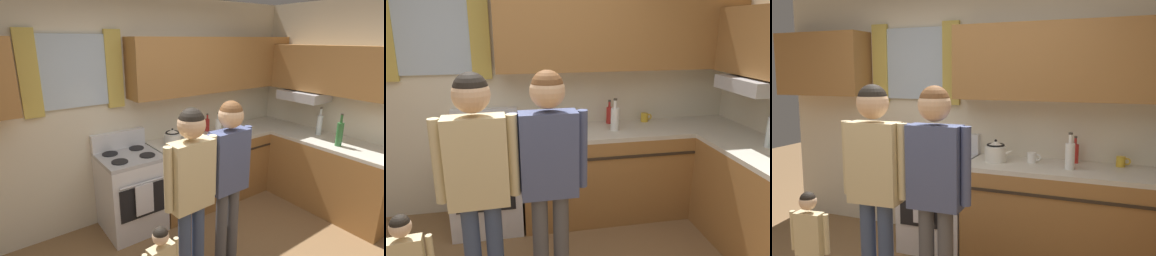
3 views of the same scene
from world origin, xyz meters
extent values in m
cube|color=beige|center=(0.00, 1.90, 1.30)|extent=(4.60, 0.10, 2.60)
cube|color=silver|center=(-0.68, 1.83, 1.80)|extent=(0.65, 0.03, 0.73)
cube|color=gold|center=(-1.10, 1.82, 1.80)|extent=(0.18, 0.04, 0.83)
cube|color=gold|center=(-0.27, 1.82, 1.80)|extent=(0.18, 0.04, 0.83)
cube|color=#9E6B38|center=(-1.76, 1.69, 1.80)|extent=(1.07, 0.32, 0.68)
cube|color=#9E6B38|center=(1.08, 1.69, 1.80)|extent=(2.44, 0.32, 0.68)
cube|color=#9E6B38|center=(1.18, 1.54, 0.43)|extent=(2.24, 0.62, 0.86)
cube|color=beige|center=(1.18, 1.54, 0.88)|extent=(2.24, 0.62, 0.04)
cube|color=#2D2319|center=(1.18, 1.23, 0.72)|extent=(2.12, 0.01, 0.02)
cube|color=silver|center=(-0.28, 1.54, 0.43)|extent=(0.63, 0.62, 0.86)
cube|color=black|center=(-0.28, 1.23, 0.48)|extent=(0.51, 0.01, 0.36)
cylinder|color=#ADADB2|center=(-0.28, 1.20, 0.70)|extent=(0.51, 0.02, 0.02)
cube|color=#ADADB2|center=(-0.28, 1.54, 0.88)|extent=(0.63, 0.62, 0.04)
cube|color=silver|center=(-0.28, 1.81, 1.00)|extent=(0.63, 0.08, 0.20)
cylinder|color=black|center=(-0.44, 1.40, 0.91)|extent=(0.17, 0.17, 0.01)
cylinder|color=black|center=(-0.12, 1.40, 0.91)|extent=(0.17, 0.17, 0.01)
cylinder|color=black|center=(-0.44, 1.68, 0.91)|extent=(0.17, 0.17, 0.01)
cylinder|color=black|center=(-0.12, 1.68, 0.91)|extent=(0.17, 0.17, 0.01)
cube|color=silver|center=(-0.28, 1.19, 0.52)|extent=(0.20, 0.02, 0.34)
cylinder|color=white|center=(0.96, 1.49, 1.01)|extent=(0.08, 0.08, 0.22)
cylinder|color=white|center=(0.96, 1.49, 1.16)|extent=(0.03, 0.03, 0.08)
cylinder|color=#3F382D|center=(0.96, 1.49, 1.21)|extent=(0.03, 0.03, 0.02)
cylinder|color=red|center=(0.98, 1.75, 0.99)|extent=(0.06, 0.06, 0.17)
cylinder|color=red|center=(0.98, 1.75, 1.10)|extent=(0.02, 0.02, 0.06)
cylinder|color=#3F382D|center=(0.98, 1.75, 1.14)|extent=(0.03, 0.03, 0.02)
cylinder|color=white|center=(0.61, 1.61, 0.95)|extent=(0.08, 0.08, 0.09)
torus|color=white|center=(0.66, 1.61, 0.95)|extent=(0.07, 0.01, 0.07)
cylinder|color=gold|center=(1.36, 1.75, 0.95)|extent=(0.08, 0.08, 0.09)
torus|color=gold|center=(1.41, 1.75, 0.95)|extent=(0.06, 0.01, 0.06)
cylinder|color=silver|center=(0.29, 1.54, 0.97)|extent=(0.20, 0.20, 0.14)
cone|color=silver|center=(0.29, 1.54, 1.06)|extent=(0.18, 0.18, 0.05)
sphere|color=black|center=(0.29, 1.54, 1.09)|extent=(0.02, 0.02, 0.02)
cone|color=silver|center=(0.42, 1.54, 1.00)|extent=(0.09, 0.04, 0.07)
torus|color=black|center=(0.29, 1.54, 1.05)|extent=(0.17, 0.17, 0.02)
cylinder|color=#38476B|center=(-0.31, 0.40, 0.40)|extent=(0.11, 0.11, 0.80)
cube|color=#D1BC8C|center=(-0.24, 0.40, 1.09)|extent=(0.38, 0.17, 0.57)
cylinder|color=#D1BC8C|center=(-0.02, 0.41, 1.11)|extent=(0.07, 0.07, 0.52)
cylinder|color=#D1BC8C|center=(-0.46, 0.39, 1.11)|extent=(0.07, 0.07, 0.52)
sphere|color=#DBAD84|center=(-0.24, 0.40, 1.50)|extent=(0.22, 0.22, 0.22)
sphere|color=black|center=(-0.24, 0.40, 1.53)|extent=(0.20, 0.20, 0.20)
cube|color=#47517A|center=(0.20, 0.45, 1.08)|extent=(0.37, 0.16, 0.57)
cylinder|color=#47517A|center=(0.42, 0.45, 1.11)|extent=(0.07, 0.07, 0.52)
cylinder|color=#47517A|center=(-0.02, 0.45, 1.11)|extent=(0.07, 0.07, 0.52)
sphere|color=#DBAD84|center=(0.20, 0.45, 1.50)|extent=(0.22, 0.22, 0.22)
sphere|color=brown|center=(0.20, 0.45, 1.53)|extent=(0.20, 0.20, 0.20)
cube|color=#D1BC8C|center=(-0.65, 0.19, 0.59)|extent=(0.21, 0.11, 0.31)
cylinder|color=#D1BC8C|center=(-0.52, 0.20, 0.60)|extent=(0.04, 0.04, 0.28)
cylinder|color=#D1BC8C|center=(-0.78, 0.17, 0.60)|extent=(0.04, 0.04, 0.28)
sphere|color=beige|center=(-0.65, 0.19, 0.82)|extent=(0.12, 0.12, 0.12)
sphere|color=black|center=(-0.65, 0.19, 0.84)|extent=(0.11, 0.11, 0.11)
camera|label=1|loc=(-1.50, -1.39, 2.12)|focal=28.37mm
camera|label=2|loc=(-0.02, -1.67, 1.88)|focal=33.14mm
camera|label=3|loc=(1.32, -1.87, 1.70)|focal=36.89mm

